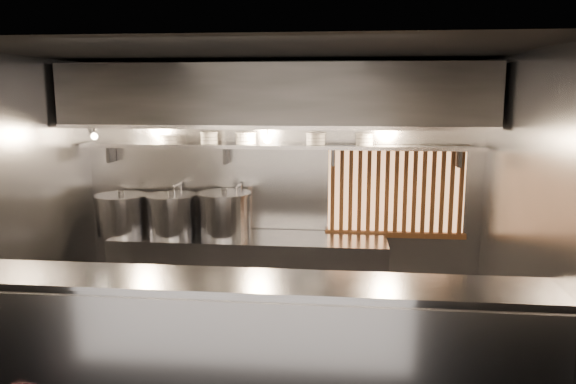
% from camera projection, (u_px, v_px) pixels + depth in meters
% --- Properties ---
extents(floor, '(4.50, 4.50, 0.00)m').
position_uv_depth(floor, '(261.00, 363.00, 5.18)').
color(floor, black).
rests_on(floor, ground).
extents(ceiling, '(4.50, 4.50, 0.00)m').
position_uv_depth(ceiling, '(258.00, 51.00, 4.69)').
color(ceiling, black).
rests_on(ceiling, wall_back).
extents(wall_back, '(4.50, 0.00, 4.50)m').
position_uv_depth(wall_back, '(280.00, 187.00, 6.40)').
color(wall_back, gray).
rests_on(wall_back, floor).
extents(wall_left, '(0.00, 3.00, 3.00)m').
position_uv_depth(wall_left, '(19.00, 209.00, 5.17)').
color(wall_left, gray).
rests_on(wall_left, floor).
extents(wall_right, '(0.00, 3.00, 3.00)m').
position_uv_depth(wall_right, '(525.00, 221.00, 4.70)').
color(wall_right, gray).
rests_on(wall_right, floor).
extents(serving_counter, '(4.50, 0.56, 1.13)m').
position_uv_depth(serving_counter, '(240.00, 353.00, 4.14)').
color(serving_counter, '#9F9FA4').
rests_on(serving_counter, floor).
extents(cooking_bench, '(3.00, 0.70, 0.90)m').
position_uv_depth(cooking_bench, '(250.00, 276.00, 6.24)').
color(cooking_bench, '#9F9FA4').
rests_on(cooking_bench, floor).
extents(bowl_shelf, '(4.40, 0.34, 0.04)m').
position_uv_depth(bowl_shelf, '(278.00, 146.00, 6.14)').
color(bowl_shelf, '#9F9FA4').
rests_on(bowl_shelf, wall_back).
extents(exhaust_hood, '(4.40, 0.81, 0.65)m').
position_uv_depth(exhaust_hood, '(275.00, 96.00, 5.83)').
color(exhaust_hood, '#2D2D30').
rests_on(exhaust_hood, ceiling).
extents(wood_screen, '(1.56, 0.09, 1.04)m').
position_uv_depth(wood_screen, '(396.00, 191.00, 6.22)').
color(wood_screen, '#FFB472').
rests_on(wood_screen, wall_back).
extents(faucet_left, '(0.04, 0.30, 0.50)m').
position_uv_depth(faucet_left, '(179.00, 195.00, 6.41)').
color(faucet_left, silver).
rests_on(faucet_left, wall_back).
extents(faucet_right, '(0.04, 0.30, 0.50)m').
position_uv_depth(faucet_right, '(239.00, 196.00, 6.34)').
color(faucet_right, silver).
rests_on(faucet_right, wall_back).
extents(heat_lamp, '(0.25, 0.35, 0.20)m').
position_uv_depth(heat_lamp, '(92.00, 131.00, 5.85)').
color(heat_lamp, '#9F9FA4').
rests_on(heat_lamp, exhaust_hood).
extents(pendant_bulb, '(0.09, 0.09, 0.19)m').
position_uv_depth(pendant_bulb, '(268.00, 140.00, 6.02)').
color(pendant_bulb, '#2D2D30').
rests_on(pendant_bulb, exhaust_hood).
extents(stock_pot_left, '(0.60, 0.60, 0.48)m').
position_uv_depth(stock_pot_left, '(122.00, 214.00, 6.29)').
color(stock_pot_left, '#9F9FA4').
rests_on(stock_pot_left, cooking_bench).
extents(stock_pot_mid, '(0.74, 0.74, 0.49)m').
position_uv_depth(stock_pot_mid, '(172.00, 214.00, 6.22)').
color(stock_pot_mid, '#9F9FA4').
rests_on(stock_pot_mid, cooking_bench).
extents(stock_pot_right, '(0.64, 0.64, 0.52)m').
position_uv_depth(stock_pot_right, '(225.00, 214.00, 6.19)').
color(stock_pot_right, '#9F9FA4').
rests_on(stock_pot_right, cooking_bench).
extents(bowl_stack_0, '(0.21, 0.21, 0.09)m').
position_uv_depth(bowl_stack_0, '(168.00, 139.00, 6.26)').
color(bowl_stack_0, silver).
rests_on(bowl_stack_0, bowl_shelf).
extents(bowl_stack_1, '(0.20, 0.20, 0.13)m').
position_uv_depth(bowl_stack_1, '(209.00, 138.00, 6.21)').
color(bowl_stack_1, silver).
rests_on(bowl_stack_1, bowl_shelf).
extents(bowl_stack_2, '(0.24, 0.24, 0.13)m').
position_uv_depth(bowl_stack_2, '(246.00, 138.00, 6.17)').
color(bowl_stack_2, silver).
rests_on(bowl_stack_2, bowl_shelf).
extents(bowl_stack_3, '(0.22, 0.22, 0.13)m').
position_uv_depth(bowl_stack_3, '(316.00, 139.00, 6.09)').
color(bowl_stack_3, silver).
rests_on(bowl_stack_3, bowl_shelf).
extents(bowl_stack_4, '(0.20, 0.20, 0.13)m').
position_uv_depth(bowl_stack_4, '(364.00, 139.00, 6.03)').
color(bowl_stack_4, silver).
rests_on(bowl_stack_4, bowl_shelf).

